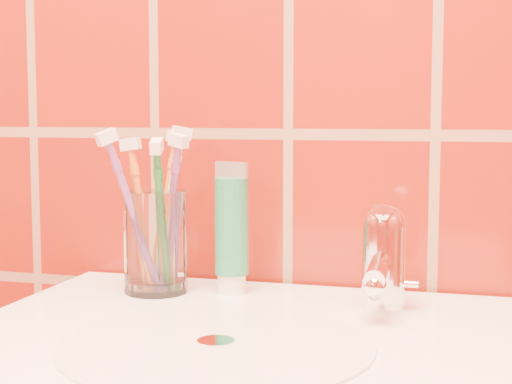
% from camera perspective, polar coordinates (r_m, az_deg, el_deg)
% --- Properties ---
extents(glass_tumbler, '(0.09, 0.09, 0.12)m').
position_cam_1_polar(glass_tumbler, '(0.96, -7.30, -3.61)').
color(glass_tumbler, white).
rests_on(glass_tumbler, pedestal_sink).
extents(toothpaste_tube, '(0.04, 0.04, 0.16)m').
position_cam_1_polar(toothpaste_tube, '(0.95, -1.79, -2.93)').
color(toothpaste_tube, white).
rests_on(toothpaste_tube, pedestal_sink).
extents(faucet, '(0.05, 0.11, 0.12)m').
position_cam_1_polar(faucet, '(0.88, 9.23, -4.44)').
color(faucet, white).
rests_on(faucet, pedestal_sink).
extents(toothbrush_0, '(0.06, 0.05, 0.20)m').
position_cam_1_polar(toothbrush_0, '(0.95, -8.30, -1.82)').
color(toothbrush_0, orange).
rests_on(toothbrush_0, glass_tumbler).
extents(toothbrush_1, '(0.08, 0.07, 0.20)m').
position_cam_1_polar(toothbrush_1, '(0.96, -6.24, -1.65)').
color(toothbrush_1, '#85438F').
rests_on(toothbrush_1, glass_tumbler).
extents(toothbrush_2, '(0.14, 0.15, 0.22)m').
position_cam_1_polar(toothbrush_2, '(0.94, -8.86, -1.69)').
color(toothbrush_2, '#7D438F').
rests_on(toothbrush_2, glass_tumbler).
extents(toothbrush_3, '(0.06, 0.12, 0.21)m').
position_cam_1_polar(toothbrush_3, '(0.94, -6.94, -1.97)').
color(toothbrush_3, '#1C6C2A').
rests_on(toothbrush_3, glass_tumbler).
extents(toothbrush_4, '(0.10, 0.09, 0.21)m').
position_cam_1_polar(toothbrush_4, '(0.97, -6.41, -1.27)').
color(toothbrush_4, white).
rests_on(toothbrush_4, glass_tumbler).
extents(toothbrush_5, '(0.09, 0.10, 0.21)m').
position_cam_1_polar(toothbrush_5, '(0.98, -6.65, -1.40)').
color(toothbrush_5, orange).
rests_on(toothbrush_5, glass_tumbler).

